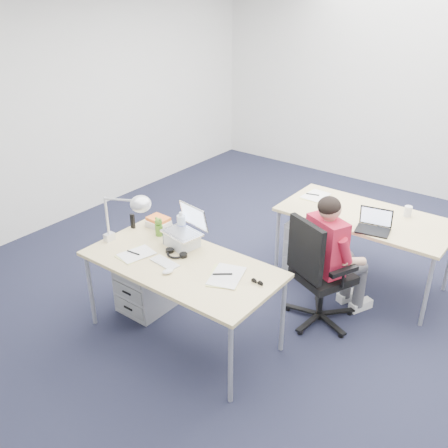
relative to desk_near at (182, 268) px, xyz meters
The scene contains 24 objects.
floor 1.14m from the desk_near, 72.53° to the left, with size 7.00×7.00×0.00m, color black.
room 1.37m from the desk_near, 72.53° to the left, with size 6.02×7.02×2.80m.
desk_near is the anchor object (origin of this frame).
desk_far 1.90m from the desk_near, 64.64° to the left, with size 1.60×0.80×0.73m.
office_chair 1.26m from the desk_near, 48.38° to the left, with size 0.84×0.84×1.02m.
seated_person 1.35m from the desk_near, 50.98° to the left, with size 0.53×0.69×1.18m.
drawer_pedestal_near 0.70m from the desk_near, 166.41° to the left, with size 0.40×0.50×0.55m, color #AAADB0.
drawer_pedestal_far 1.73m from the desk_near, 79.21° to the left, with size 0.40×0.50×0.55m, color #AAADB0.
silver_laptop 0.35m from the desk_near, 129.69° to the left, with size 0.32×0.25×0.34m, color silver, non-canonical shape.
wireless_keyboard 0.14m from the desk_near, 138.83° to the right, with size 0.25×0.10×0.01m, color white.
computer_mouse 0.19m from the desk_near, 82.56° to the right, with size 0.06×0.09×0.03m, color white.
headphones 0.15m from the desk_near, 148.48° to the left, with size 0.21×0.16×0.03m, color black, non-canonical shape.
can_koozie 0.36m from the desk_near, 151.74° to the left, with size 0.07×0.07×0.12m, color #121E3A.
water_bottle 0.45m from the desk_near, 130.75° to the left, with size 0.08×0.08×0.25m, color silver.
bear_figurine 0.54m from the desk_near, 153.42° to the left, with size 0.09×0.07×0.17m, color #38731E, non-canonical shape.
book_stack 0.69m from the desk_near, 149.10° to the left, with size 0.20×0.15×0.09m, color silver.
cordless_phone 0.78m from the desk_near, 165.72° to the left, with size 0.04×0.02×0.14m, color black.
papers_left 0.41m from the desk_near, 160.35° to the right, with size 0.19×0.27×0.01m, color #DBDF81.
papers_right 0.41m from the desk_near, ahead, with size 0.23×0.32×0.01m, color #DBDF81.
sunglasses 0.66m from the desk_near, ahead, with size 0.10×0.05×0.02m, color black, non-canonical shape.
desk_lamp 0.67m from the desk_near, behind, with size 0.48×0.18×0.55m, color silver, non-canonical shape.
dark_laptop 1.76m from the desk_near, 55.20° to the left, with size 0.29×0.28×0.21m, color black, non-canonical shape.
far_cup 2.25m from the desk_near, 59.58° to the left, with size 0.07×0.07×0.10m, color white.
far_papers 1.84m from the desk_near, 83.52° to the left, with size 0.20×0.29×0.01m, color white.
Camera 1 is at (2.06, -3.37, 2.77)m, focal length 40.00 mm.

